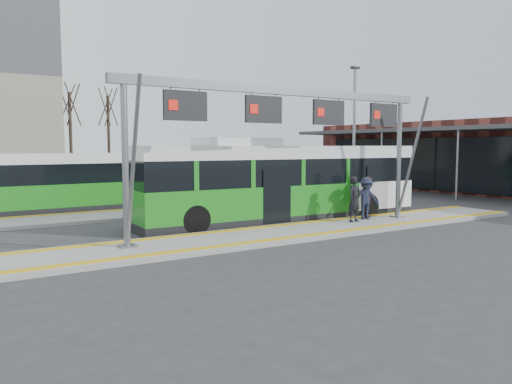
% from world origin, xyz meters
% --- Properties ---
extents(ground, '(120.00, 120.00, 0.00)m').
position_xyz_m(ground, '(0.00, 0.00, 0.00)').
color(ground, '#2D2D30').
rests_on(ground, ground).
extents(platform_main, '(22.00, 3.00, 0.15)m').
position_xyz_m(platform_main, '(0.00, 0.00, 0.07)').
color(platform_main, gray).
rests_on(platform_main, ground).
extents(platform_second, '(20.00, 3.00, 0.15)m').
position_xyz_m(platform_second, '(-4.00, 8.00, 0.07)').
color(platform_second, gray).
rests_on(platform_second, ground).
extents(tactile_main, '(22.00, 2.65, 0.02)m').
position_xyz_m(tactile_main, '(0.00, 0.00, 0.16)').
color(tactile_main, gold).
rests_on(tactile_main, platform_main).
extents(tactile_second, '(20.00, 0.35, 0.02)m').
position_xyz_m(tactile_second, '(-4.00, 9.15, 0.16)').
color(tactile_second, gold).
rests_on(tactile_second, platform_second).
extents(gantry, '(13.00, 1.68, 5.20)m').
position_xyz_m(gantry, '(-0.35, 0.25, 4.30)').
color(gantry, slate).
rests_on(gantry, platform_main).
extents(hero_bus, '(13.02, 3.28, 3.55)m').
position_xyz_m(hero_bus, '(1.13, 2.96, 1.63)').
color(hero_bus, black).
rests_on(hero_bus, ground).
extents(bg_bus_green, '(11.50, 2.69, 2.86)m').
position_xyz_m(bg_bus_green, '(-4.66, 11.24, 1.41)').
color(bg_bus_green, black).
rests_on(bg_bus_green, ground).
extents(passenger_a, '(0.75, 0.56, 1.85)m').
position_xyz_m(passenger_a, '(2.95, 0.30, 1.08)').
color(passenger_a, black).
rests_on(passenger_a, platform_main).
extents(passenger_b, '(1.08, 0.99, 1.80)m').
position_xyz_m(passenger_b, '(4.29, 0.82, 1.05)').
color(passenger_b, black).
rests_on(passenger_b, platform_main).
extents(passenger_c, '(1.29, 0.97, 1.77)m').
position_xyz_m(passenger_c, '(3.86, 0.56, 1.04)').
color(passenger_c, '#1E2236').
rests_on(passenger_c, platform_main).
extents(tree_left, '(1.40, 1.40, 8.90)m').
position_xyz_m(tree_left, '(-1.32, 30.77, 6.75)').
color(tree_left, '#382B21').
rests_on(tree_left, ground).
extents(tree_mid, '(1.40, 1.40, 9.20)m').
position_xyz_m(tree_mid, '(3.08, 34.50, 6.98)').
color(tree_mid, '#382B21').
rests_on(tree_mid, ground).
extents(lamp_east, '(0.50, 0.25, 7.53)m').
position_xyz_m(lamp_east, '(8.18, 5.86, 4.01)').
color(lamp_east, slate).
rests_on(lamp_east, ground).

